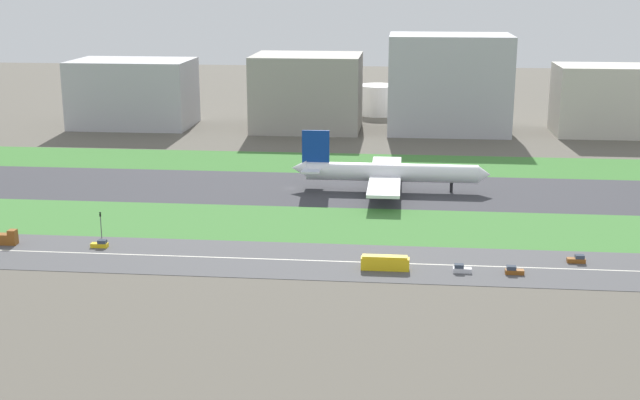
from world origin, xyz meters
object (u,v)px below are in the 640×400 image
at_px(car_3, 577,259).
at_px(bus_0, 385,263).
at_px(car_2, 461,269).
at_px(terminal_building, 133,93).
at_px(car_1, 100,244).
at_px(hangar_building, 307,92).
at_px(airliner, 386,172).
at_px(truck_0, 2,238).
at_px(fuel_tank_west, 378,100).
at_px(office_tower, 449,84).
at_px(traffic_light, 101,223).
at_px(cargo_warehouse, 605,100).
at_px(car_0, 514,271).

bearing_deg(car_3, bus_0, -167.99).
distance_m(car_2, terminal_building, 238.86).
bearing_deg(car_1, hangar_building, 79.63).
distance_m(airliner, car_3, 83.81).
xyz_separation_m(truck_0, terminal_building, (-22.28, 182.00, 13.83)).
height_order(truck_0, terminal_building, terminal_building).
bearing_deg(truck_0, fuel_tank_west, 68.13).
height_order(truck_0, office_tower, office_tower).
relative_size(truck_0, traffic_light, 1.17).
xyz_separation_m(truck_0, cargo_warehouse, (193.34, 182.00, 13.64)).
bearing_deg(airliner, car_1, -136.88).
xyz_separation_m(traffic_light, office_tower, (100.10, 174.01, 17.50)).
height_order(car_0, office_tower, office_tower).
xyz_separation_m(hangar_building, cargo_warehouse, (133.44, 0.00, -1.79)).
relative_size(car_2, traffic_light, 0.61).
distance_m(airliner, car_2, 80.67).
height_order(terminal_building, hangar_building, hangar_building).
height_order(truck_0, car_2, truck_0).
distance_m(car_0, cargo_warehouse, 202.28).
bearing_deg(car_0, car_2, 0.00).
bearing_deg(cargo_warehouse, car_0, -107.90).
height_order(truck_0, car_0, truck_0).
xyz_separation_m(airliner, cargo_warehouse, (94.14, 114.00, 9.08)).
distance_m(hangar_building, cargo_warehouse, 133.45).
bearing_deg(hangar_building, cargo_warehouse, 0.00).
height_order(airliner, truck_0, airliner).
bearing_deg(airliner, terminal_building, 136.82).
bearing_deg(truck_0, car_0, -4.35).
distance_m(car_2, fuel_tank_west, 238.74).
xyz_separation_m(airliner, hangar_building, (-39.30, 114.00, 10.87)).
distance_m(airliner, hangar_building, 121.07).
bearing_deg(terminal_building, truck_0, -83.02).
bearing_deg(car_0, truck_0, -4.35).
distance_m(airliner, traffic_light, 96.17).
bearing_deg(office_tower, airliner, -102.35).
bearing_deg(car_2, hangar_building, -72.87).
bearing_deg(fuel_tank_west, hangar_building, -124.74).
bearing_deg(airliner, car_3, -54.39).
bearing_deg(bus_0, cargo_warehouse, -115.71).
height_order(car_2, fuel_tank_west, fuel_tank_west).
relative_size(airliner, car_2, 14.77).
bearing_deg(truck_0, hangar_building, 71.78).
relative_size(car_3, traffic_light, 0.61).
xyz_separation_m(bus_0, fuel_tank_west, (-9.79, 237.00, 5.76)).
height_order(car_3, hangar_building, hangar_building).
bearing_deg(office_tower, car_1, -118.20).
distance_m(bus_0, car_2, 18.20).
distance_m(truck_0, car_2, 119.49).
xyz_separation_m(car_1, car_0, (104.75, -10.00, 0.00)).
xyz_separation_m(car_1, terminal_building, (-48.86, 182.00, 14.57)).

